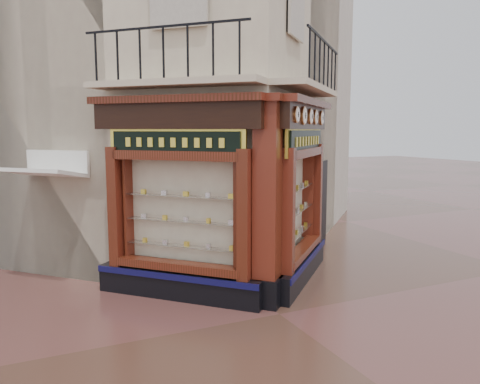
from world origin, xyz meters
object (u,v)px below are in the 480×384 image
clock_d (316,117)px  signboard_right (306,141)px  clock_b (304,116)px  clock_c (310,116)px  clock_a (297,115)px  awning (49,284)px  signboard_left (175,142)px  clock_e (322,118)px  corner_pilaster (267,205)px

clock_d → signboard_right: clock_d is taller
clock_b → clock_c: clock_b is taller
clock_a → awning: (-4.35, 3.03, -3.62)m
signboard_left → signboard_right: 2.92m
clock_d → awning: 6.91m
clock_d → clock_b: bearing=-180.0°
clock_b → signboard_left: (-2.50, 0.58, -0.52)m
signboard_left → signboard_right: signboard_right is taller
clock_e → signboard_left: size_ratio=0.16×
clock_c → clock_d: size_ratio=1.01×
signboard_right → clock_b: bearing=-171.1°
clock_d → clock_e: bearing=0.0°
corner_pilaster → awning: 5.20m
clock_b → signboard_right: bearing=8.9°
corner_pilaster → clock_b: corner_pilaster is taller
clock_a → clock_b: clock_b is taller
clock_c → clock_a: bearing=180.0°
clock_c → signboard_left: (-2.96, 0.12, -0.52)m
clock_a → clock_e: size_ratio=0.91×
clock_b → clock_a: bearing=180.0°
awning → signboard_left: 4.35m
clock_d → awning: (-5.62, 1.76, -3.62)m
signboard_left → clock_d: bearing=-130.5°
signboard_left → awning: bearing=3.5°
signboard_right → corner_pilaster: bearing=169.8°
clock_b → awning: 6.54m
clock_b → signboard_right: (0.42, 0.58, -0.52)m
clock_e → signboard_right: 1.32m
clock_a → clock_c: (0.88, 0.88, 0.00)m
clock_a → clock_b: size_ratio=0.85×
clock_a → clock_e: bearing=0.0°
clock_a → clock_d: 1.80m
clock_c → corner_pilaster: bearing=165.8°
corner_pilaster → clock_a: size_ratio=12.74×
clock_e → awning: bearing=123.5°
signboard_left → clock_e: bearing=-123.6°
corner_pilaster → awning: (-3.74, 3.04, -1.95)m
corner_pilaster → clock_d: (1.88, 1.28, 1.67)m
clock_e → corner_pilaster: bearing=171.8°
clock_a → clock_d: (1.27, 1.27, 0.00)m
corner_pilaster → signboard_right: corner_pilaster is taller
clock_a → clock_d: clock_d is taller
clock_c → clock_d: (0.39, 0.39, 0.00)m
clock_c → awning: (-5.24, 2.14, -3.62)m
clock_b → clock_c: (0.45, 0.45, -0.00)m
clock_a → awning: size_ratio=0.19×
awning → signboard_right: signboard_right is taller
corner_pilaster → signboard_right: bearing=-10.2°
clock_d → signboard_left: bearing=139.5°
clock_d → clock_a: bearing=180.0°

